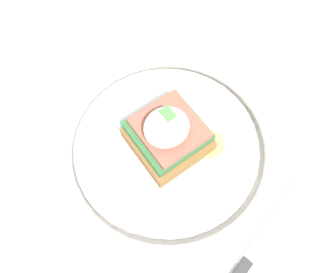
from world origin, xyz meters
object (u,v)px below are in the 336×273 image
object	(u,v)px
plate	(168,145)
knife	(244,266)
fork	(104,57)
sandwich	(168,134)

from	to	relation	value
plate	knife	world-z (taller)	plate
knife	fork	bearing A→B (deg)	176.01
sandwich	knife	distance (m)	0.17
plate	fork	distance (m)	0.18
plate	sandwich	world-z (taller)	sandwich
sandwich	knife	size ratio (longest dim) A/B	0.51
plate	knife	size ratio (longest dim) A/B	1.29
sandwich	fork	xyz separation A→B (m)	(-0.18, 0.01, -0.04)
fork	knife	xyz separation A→B (m)	(0.35, -0.02, 0.00)
sandwich	fork	world-z (taller)	sandwich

